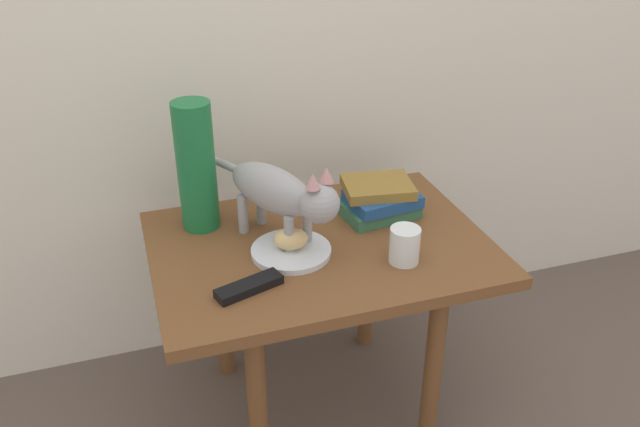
# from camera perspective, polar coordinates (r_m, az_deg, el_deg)

# --- Properties ---
(ground_plane) EXTENTS (6.00, 6.00, 0.00)m
(ground_plane) POSITION_cam_1_polar(r_m,az_deg,el_deg) (1.91, 0.00, -16.12)
(ground_plane) COLOR brown
(side_table) EXTENTS (0.80, 0.58, 0.53)m
(side_table) POSITION_cam_1_polar(r_m,az_deg,el_deg) (1.62, 0.00, -4.70)
(side_table) COLOR brown
(side_table) RESTS_ON ground
(plate) EXTENTS (0.19, 0.19, 0.01)m
(plate) POSITION_cam_1_polar(r_m,az_deg,el_deg) (1.54, -2.51, -3.26)
(plate) COLOR silver
(plate) RESTS_ON side_table
(bread_roll) EXTENTS (0.09, 0.08, 0.05)m
(bread_roll) POSITION_cam_1_polar(r_m,az_deg,el_deg) (1.53, -2.53, -2.19)
(bread_roll) COLOR #E0BC7A
(bread_roll) RESTS_ON plate
(cat) EXTENTS (0.27, 0.43, 0.23)m
(cat) POSITION_cam_1_polar(r_m,az_deg,el_deg) (1.53, -3.41, 1.80)
(cat) COLOR #99999E
(cat) RESTS_ON side_table
(book_stack) EXTENTS (0.20, 0.17, 0.09)m
(book_stack) POSITION_cam_1_polar(r_m,az_deg,el_deg) (1.69, 5.15, 1.24)
(book_stack) COLOR #336B4C
(book_stack) RESTS_ON side_table
(green_vase) EXTENTS (0.09, 0.09, 0.32)m
(green_vase) POSITION_cam_1_polar(r_m,az_deg,el_deg) (1.61, -10.65, 4.00)
(green_vase) COLOR #196B38
(green_vase) RESTS_ON side_table
(candle_jar) EXTENTS (0.07, 0.07, 0.08)m
(candle_jar) POSITION_cam_1_polar(r_m,az_deg,el_deg) (1.51, 7.32, -2.89)
(candle_jar) COLOR silver
(candle_jar) RESTS_ON side_table
(tv_remote) EXTENTS (0.16, 0.09, 0.02)m
(tv_remote) POSITION_cam_1_polar(r_m,az_deg,el_deg) (1.42, -6.15, -6.30)
(tv_remote) COLOR black
(tv_remote) RESTS_ON side_table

